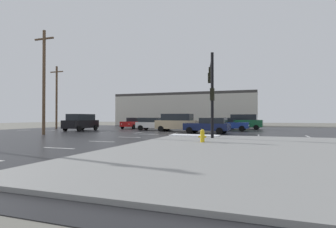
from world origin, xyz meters
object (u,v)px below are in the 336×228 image
object	(u,v)px
suv_tan	(177,122)
suv_green	(244,121)
traffic_signal_mast	(211,84)
utility_pole_mid	(44,80)
sedan_blue	(228,124)
sedan_white	(153,124)
fire_hydrant	(202,136)
sedan_navy	(208,125)
utility_pole_far	(57,96)
suv_black	(81,122)
sedan_red	(134,123)

from	to	relation	value
suv_tan	suv_green	size ratio (longest dim) A/B	0.99
traffic_signal_mast	utility_pole_mid	bearing A→B (deg)	83.39
sedan_blue	sedan_white	bearing A→B (deg)	-166.05
suv_tan	utility_pole_mid	size ratio (longest dim) A/B	0.49
traffic_signal_mast	fire_hydrant	bearing A→B (deg)	171.89
fire_hydrant	sedan_navy	xyz separation A→B (m)	(-1.54, 10.47, 0.32)
utility_pole_far	fire_hydrant	bearing A→B (deg)	-30.93
fire_hydrant	sedan_blue	bearing A→B (deg)	91.02
sedan_navy	suv_black	xyz separation A→B (m)	(-15.80, 0.55, 0.24)
suv_green	suv_black	xyz separation A→B (m)	(-18.67, -10.25, 0.00)
sedan_navy	utility_pole_far	xyz separation A→B (m)	(-22.72, 4.07, 3.86)
traffic_signal_mast	sedan_blue	world-z (taller)	traffic_signal_mast
suv_green	sedan_red	bearing A→B (deg)	12.92
traffic_signal_mast	suv_black	bearing A→B (deg)	59.16
sedan_white	suv_green	bearing A→B (deg)	30.43
suv_tan	sedan_red	distance (m)	10.42
sedan_white	utility_pole_far	bearing A→B (deg)	179.42
suv_tan	traffic_signal_mast	bearing A→B (deg)	125.40
sedan_white	traffic_signal_mast	bearing A→B (deg)	-48.08
sedan_blue	sedan_navy	world-z (taller)	same
sedan_blue	suv_black	size ratio (longest dim) A/B	0.94
sedan_blue	sedan_white	xyz separation A→B (m)	(-9.00, -1.88, 0.00)
fire_hydrant	suv_green	world-z (taller)	suv_green
suv_green	sedan_white	xyz separation A→B (m)	(-10.63, -6.56, -0.24)
sedan_blue	suv_black	bearing A→B (deg)	-159.76
suv_black	utility_pole_mid	distance (m)	8.46
sedan_navy	sedan_white	bearing A→B (deg)	-22.83
suv_black	suv_tan	bearing A→B (deg)	-82.16
fire_hydrant	sedan_white	size ratio (longest dim) A/B	0.17
fire_hydrant	sedan_blue	world-z (taller)	sedan_blue
sedan_blue	utility_pole_mid	bearing A→B (deg)	-138.50
fire_hydrant	suv_tan	bearing A→B (deg)	113.43
sedan_navy	utility_pole_mid	bearing A→B (deg)	30.89
traffic_signal_mast	suv_black	distance (m)	18.28
fire_hydrant	suv_black	xyz separation A→B (m)	(-17.34, 11.02, 0.55)
utility_pole_far	utility_pole_mid	bearing A→B (deg)	-52.47
traffic_signal_mast	fire_hydrant	size ratio (longest dim) A/B	8.08
sedan_blue	sedan_navy	distance (m)	6.25
sedan_navy	suv_black	bearing A→B (deg)	3.87
sedan_red	utility_pole_mid	bearing A→B (deg)	-4.36
traffic_signal_mast	utility_pole_mid	xyz separation A→B (m)	(-15.63, -1.43, 0.80)
suv_green	utility_pole_mid	xyz separation A→B (m)	(-17.30, -17.53, 4.08)
suv_black	sedan_white	distance (m)	8.86
sedan_navy	utility_pole_mid	world-z (taller)	utility_pole_mid
traffic_signal_mast	sedan_red	xyz separation A→B (m)	(-13.71, 13.65, -3.52)
fire_hydrant	sedan_blue	distance (m)	16.60
traffic_signal_mast	fire_hydrant	xyz separation A→B (m)	(0.34, -5.17, -3.83)
utility_pole_far	sedan_red	bearing A→B (deg)	22.75
suv_green	suv_black	distance (m)	21.30
sedan_white	sedan_blue	bearing A→B (deg)	10.57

